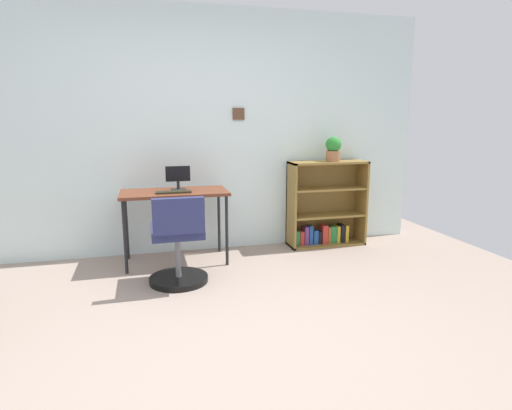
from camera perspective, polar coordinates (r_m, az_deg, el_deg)
The scene contains 8 objects.
ground_plane at distance 2.89m, azimuth -3.06°, elevation -18.16°, with size 6.24×6.24×0.00m, color gray.
wall_back at distance 4.64m, azimuth -8.73°, elevation 9.59°, with size 5.20×0.12×2.58m.
desk at distance 4.28m, azimuth -10.90°, elevation 1.01°, with size 1.04×0.53×0.73m.
monitor at distance 4.31m, azimuth -10.43°, elevation 3.64°, with size 0.24×0.14×0.24m.
keyboard at distance 4.16m, azimuth -10.99°, elevation 1.72°, with size 0.33×0.12×0.02m, color #292819.
office_chair at distance 3.76m, azimuth -10.42°, elevation -5.40°, with size 0.52×0.55×0.81m.
bookshelf_low at distance 4.95m, azimuth 9.20°, elevation -0.41°, with size 0.88×0.30×0.97m.
potted_plant_on_shelf at distance 4.83m, azimuth 10.33°, elevation 7.45°, with size 0.17×0.17×0.27m.
Camera 1 is at (-0.50, -2.47, 1.43)m, focal length 29.80 mm.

